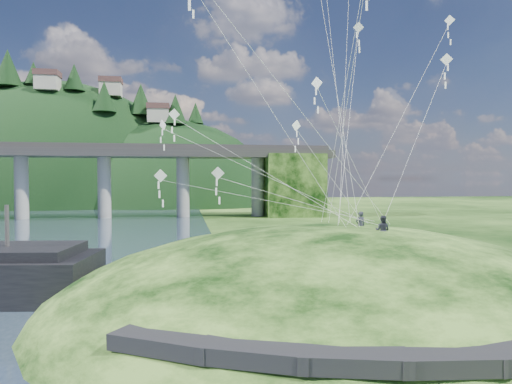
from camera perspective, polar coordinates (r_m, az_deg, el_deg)
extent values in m
plane|color=black|center=(25.79, -6.98, -16.19)|extent=(320.00, 320.00, 0.00)
ellipsoid|color=black|center=(29.51, 9.33, -16.93)|extent=(36.00, 32.00, 13.00)
cube|color=black|center=(17.56, -11.17, -17.92)|extent=(4.32, 3.62, 0.71)
cube|color=black|center=(16.15, -0.05, -19.44)|extent=(4.10, 2.97, 0.61)
cube|color=black|center=(15.98, 11.92, -19.74)|extent=(3.85, 2.37, 0.62)
cube|color=black|center=(16.87, 22.61, -18.82)|extent=(3.62, 1.83, 0.66)
cylinder|color=gray|center=(99.54, -27.26, 0.69)|extent=(2.60, 2.60, 13.00)
cylinder|color=gray|center=(95.83, -18.43, 0.76)|extent=(2.60, 2.60, 13.00)
cylinder|color=gray|center=(94.54, -9.12, 0.81)|extent=(2.60, 2.60, 13.00)
cylinder|color=gray|center=(95.78, 0.20, 0.84)|extent=(2.60, 2.60, 13.00)
cube|color=black|center=(97.26, 4.56, 0.85)|extent=(12.00, 11.00, 13.00)
ellipsoid|color=black|center=(156.16, -23.55, -3.56)|extent=(96.00, 68.00, 88.00)
ellipsoid|color=black|center=(143.71, -10.66, -5.50)|extent=(76.00, 56.00, 72.00)
cone|color=black|center=(150.83, -28.62, 13.47)|extent=(8.01, 8.01, 10.54)
cone|color=black|center=(147.89, -26.05, 13.21)|extent=(4.97, 4.97, 6.54)
cone|color=black|center=(142.87, -21.77, 13.18)|extent=(5.83, 5.83, 7.67)
cone|color=black|center=(135.29, -18.44, 11.25)|extent=(6.47, 6.47, 8.51)
cone|color=black|center=(141.01, -14.20, 11.16)|extent=(7.13, 7.13, 9.38)
cone|color=black|center=(135.07, -10.05, 10.16)|extent=(6.56, 6.56, 8.63)
cone|color=black|center=(140.60, -7.57, 9.76)|extent=(4.88, 4.88, 6.42)
cube|color=beige|center=(142.04, -24.61, 12.23)|extent=(6.00, 5.00, 4.00)
cube|color=#53332F|center=(142.56, -24.62, 13.30)|extent=(6.40, 5.40, 1.60)
cube|color=beige|center=(144.52, -17.69, 12.08)|extent=(6.00, 5.00, 4.00)
cube|color=#53332F|center=(145.04, -17.70, 13.13)|extent=(6.40, 5.40, 1.60)
cube|color=beige|center=(135.91, -12.12, 9.25)|extent=(6.00, 5.00, 4.00)
cube|color=#53332F|center=(136.30, -12.13, 10.37)|extent=(6.40, 5.40, 1.60)
cube|color=black|center=(33.82, -26.99, -6.59)|extent=(7.15, 6.21, 0.65)
cylinder|color=#2D2B2B|center=(34.12, -28.68, -4.15)|extent=(0.26, 0.26, 3.26)
cube|color=#392717|center=(32.90, -20.12, -11.52)|extent=(14.10, 6.06, 0.35)
cylinder|color=#392717|center=(36.07, -28.79, -10.86)|extent=(0.30, 0.30, 1.00)
cylinder|color=#392717|center=(34.42, -24.65, -11.41)|extent=(0.30, 0.30, 1.00)
cylinder|color=#392717|center=(32.96, -20.11, -11.94)|extent=(0.30, 0.30, 1.00)
cylinder|color=#392717|center=(31.72, -15.17, -12.44)|extent=(0.30, 0.30, 1.00)
cylinder|color=#392717|center=(30.73, -9.84, -12.87)|extent=(0.30, 0.30, 1.00)
imported|color=#242630|center=(29.63, 12.93, -2.37)|extent=(0.71, 0.53, 1.79)
imported|color=#242630|center=(27.46, 15.55, -2.84)|extent=(1.08, 1.05, 1.75)
cube|color=white|center=(30.61, -11.57, 8.20)|extent=(0.44, 0.56, 0.66)
cube|color=white|center=(30.56, -11.56, 7.30)|extent=(0.08, 0.06, 0.40)
cube|color=white|center=(30.51, -11.56, 6.39)|extent=(0.08, 0.06, 0.40)
cube|color=white|center=(30.48, -11.55, 5.49)|extent=(0.08, 0.06, 0.40)
cube|color=white|center=(31.15, -4.79, 2.38)|extent=(0.88, 0.27, 0.87)
cube|color=white|center=(31.15, -4.79, 1.22)|extent=(0.12, 0.03, 0.51)
cube|color=white|center=(31.16, -4.79, 0.07)|extent=(0.12, 0.03, 0.51)
cube|color=white|center=(31.19, -4.79, -1.08)|extent=(0.12, 0.03, 0.51)
cube|color=white|center=(41.07, 12.69, 19.44)|extent=(0.86, 0.27, 0.86)
cube|color=white|center=(40.88, 12.69, 18.62)|extent=(0.11, 0.02, 0.51)
cube|color=white|center=(40.71, 12.68, 17.78)|extent=(0.11, 0.02, 0.51)
cube|color=white|center=(40.54, 12.68, 16.94)|extent=(0.11, 0.02, 0.51)
cube|color=white|center=(24.59, -7.99, 22.42)|extent=(0.10, 0.03, 0.43)
cube|color=white|center=(24.41, -7.98, 21.28)|extent=(0.10, 0.03, 0.43)
cube|color=white|center=(25.64, 13.66, 21.58)|extent=(0.11, 0.03, 0.50)
cube|color=white|center=(29.24, 5.06, 8.27)|extent=(0.64, 0.35, 0.69)
cube|color=white|center=(29.19, 5.06, 7.30)|extent=(0.08, 0.07, 0.41)
cube|color=white|center=(29.14, 5.06, 6.33)|extent=(0.08, 0.07, 0.41)
cube|color=white|center=(29.10, 5.05, 5.35)|extent=(0.08, 0.07, 0.41)
cube|color=white|center=(20.93, -8.64, 22.19)|extent=(0.11, 0.06, 0.51)
cube|color=white|center=(29.78, -11.85, 2.00)|extent=(0.83, 0.23, 0.84)
cube|color=white|center=(29.78, -11.85, 0.86)|extent=(0.11, 0.03, 0.49)
cube|color=white|center=(29.80, -11.84, -0.29)|extent=(0.11, 0.03, 0.49)
cube|color=white|center=(29.82, -11.83, -1.43)|extent=(0.11, 0.03, 0.49)
cube|color=white|center=(34.78, 22.72, 15.05)|extent=(0.69, 0.49, 0.78)
cube|color=white|center=(34.65, 22.71, 14.13)|extent=(0.11, 0.05, 0.47)
cube|color=white|center=(34.53, 22.69, 13.20)|extent=(0.11, 0.05, 0.47)
cube|color=white|center=(34.42, 22.68, 12.26)|extent=(0.11, 0.05, 0.47)
cube|color=white|center=(25.98, 7.62, 13.34)|extent=(0.50, 0.51, 0.67)
cube|color=white|center=(25.89, 7.62, 12.30)|extent=(0.08, 0.06, 0.39)
cube|color=white|center=(25.80, 7.61, 11.25)|extent=(0.08, 0.06, 0.39)
cube|color=white|center=(25.73, 7.61, 10.19)|extent=(0.08, 0.06, 0.39)
cube|color=white|center=(32.99, -10.19, 9.55)|extent=(0.79, 0.23, 0.78)
cube|color=white|center=(32.91, -10.19, 8.59)|extent=(0.10, 0.06, 0.46)
cube|color=white|center=(32.85, -10.18, 7.61)|extent=(0.10, 0.06, 0.46)
cube|color=white|center=(32.80, -10.18, 6.64)|extent=(0.10, 0.06, 0.46)
cube|color=white|center=(34.98, 23.05, 19.16)|extent=(0.56, 0.42, 0.66)
cube|color=white|center=(34.84, 23.04, 18.42)|extent=(0.08, 0.05, 0.39)
cube|color=white|center=(34.71, 23.03, 17.67)|extent=(0.08, 0.05, 0.39)
cube|color=white|center=(34.58, 23.02, 16.92)|extent=(0.08, 0.05, 0.39)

